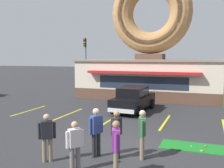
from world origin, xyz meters
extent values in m
plane|color=#2D2D30|center=(0.00, 0.00, 0.00)|extent=(160.00, 160.00, 0.00)
cube|color=brown|center=(-1.73, 14.00, 0.45)|extent=(12.00, 6.00, 0.90)
cube|color=beige|center=(-1.73, 14.00, 2.05)|extent=(12.00, 6.00, 2.30)
cube|color=gray|center=(-1.73, 14.00, 3.28)|extent=(12.30, 6.30, 0.16)
cube|color=#B21E1E|center=(-1.73, 10.70, 2.35)|extent=(9.00, 0.60, 0.20)
cube|color=#232D3D|center=(-1.73, 10.98, 1.55)|extent=(7.20, 0.03, 1.00)
cube|color=brown|center=(-1.73, 14.00, 3.61)|extent=(2.40, 1.80, 0.50)
torus|color=#B27F4C|center=(-1.73, 14.00, 7.41)|extent=(7.10, 1.90, 7.10)
torus|color=#936038|center=(-1.73, 13.57, 7.41)|extent=(6.25, 1.05, 6.24)
cube|color=#197523|center=(3.43, 1.32, 0.01)|extent=(3.90, 1.15, 0.03)
torus|color=#D17F47|center=(3.08, 0.90, 0.05)|extent=(0.13, 0.13, 0.04)
torus|color=brown|center=(3.20, 1.51, 0.05)|extent=(0.13, 0.13, 0.04)
sphere|color=white|center=(2.68, 1.29, 0.05)|extent=(0.04, 0.04, 0.04)
cube|color=black|center=(-1.39, 7.36, 0.66)|extent=(2.05, 4.51, 0.68)
cube|color=black|center=(-1.40, 7.21, 1.30)|extent=(1.70, 2.20, 0.60)
cube|color=#232D3D|center=(-1.40, 7.21, 1.32)|extent=(1.72, 2.12, 0.36)
cube|color=silver|center=(-1.24, 9.58, 0.42)|extent=(1.67, 0.21, 0.24)
cube|color=silver|center=(-1.54, 5.13, 0.42)|extent=(1.67, 0.21, 0.24)
cylinder|color=black|center=(-2.17, 8.78, 0.32)|extent=(0.26, 0.65, 0.64)
cylinder|color=black|center=(-0.42, 8.66, 0.32)|extent=(0.26, 0.65, 0.64)
cylinder|color=black|center=(-2.36, 6.05, 0.32)|extent=(0.26, 0.65, 0.64)
cylinder|color=black|center=(-0.60, 5.94, 0.32)|extent=(0.26, 0.65, 0.64)
cylinder|color=slate|center=(-0.53, -2.12, 0.39)|extent=(0.15, 0.15, 0.78)
cylinder|color=slate|center=(-0.66, -2.27, 0.39)|extent=(0.15, 0.15, 0.78)
cube|color=silver|center=(-0.60, -2.19, 1.06)|extent=(0.43, 0.45, 0.57)
cylinder|color=silver|center=(-0.44, -2.00, 1.03)|extent=(0.10, 0.10, 0.52)
cylinder|color=silver|center=(-0.76, -2.39, 1.03)|extent=(0.10, 0.10, 0.52)
sphere|color=tan|center=(-0.60, -2.19, 1.48)|extent=(0.21, 0.21, 0.21)
cylinder|color=#232328|center=(0.26, -0.87, 0.42)|extent=(0.15, 0.15, 0.84)
cylinder|color=#232328|center=(0.30, -0.68, 0.42)|extent=(0.15, 0.15, 0.84)
cube|color=black|center=(0.28, -0.77, 1.14)|extent=(0.30, 0.41, 0.61)
cylinder|color=black|center=(0.24, -1.02, 1.11)|extent=(0.10, 0.10, 0.56)
cylinder|color=black|center=(0.32, -0.53, 1.11)|extent=(0.10, 0.10, 0.56)
sphere|color=#9E7051|center=(0.28, -0.77, 1.59)|extent=(0.22, 0.22, 0.22)
cylinder|color=#7F7056|center=(1.11, -0.40, 0.42)|extent=(0.15, 0.15, 0.85)
cylinder|color=#7F7056|center=(1.15, -0.60, 0.42)|extent=(0.15, 0.15, 0.85)
cube|color=#386B42|center=(1.13, -0.50, 1.16)|extent=(0.31, 0.42, 0.62)
cylinder|color=#386B42|center=(1.09, -0.25, 1.13)|extent=(0.10, 0.10, 0.57)
cylinder|color=#386B42|center=(1.18, -0.75, 1.13)|extent=(0.10, 0.10, 0.57)
sphere|color=tan|center=(1.13, -0.50, 1.62)|extent=(0.23, 0.23, 0.23)
cylinder|color=#7F7056|center=(0.79, -2.29, 0.42)|extent=(0.15, 0.15, 0.84)
cylinder|color=#7F7056|center=(0.73, -2.10, 0.42)|extent=(0.15, 0.15, 0.84)
cube|color=#8C3393|center=(0.76, -2.19, 1.15)|extent=(0.35, 0.44, 0.62)
cylinder|color=#8C3393|center=(0.84, -2.43, 1.12)|extent=(0.10, 0.10, 0.57)
cylinder|color=#8C3393|center=(0.68, -1.96, 1.12)|extent=(0.10, 0.10, 0.57)
sphere|color=#9E7051|center=(0.76, -2.19, 1.61)|extent=(0.23, 0.23, 0.23)
cylinder|color=#232328|center=(-0.51, -0.97, 0.43)|extent=(0.15, 0.15, 0.86)
cylinder|color=#232328|center=(-0.40, -0.80, 0.43)|extent=(0.15, 0.15, 0.86)
cube|color=#33478C|center=(-0.46, -0.89, 1.18)|extent=(0.40, 0.45, 0.63)
cylinder|color=#33478C|center=(-0.58, -1.10, 1.15)|extent=(0.10, 0.10, 0.58)
cylinder|color=#33478C|center=(-0.33, -0.67, 1.15)|extent=(0.10, 0.10, 0.58)
sphere|color=beige|center=(-0.46, -0.89, 1.64)|extent=(0.23, 0.23, 0.23)
cylinder|color=#7F7056|center=(-1.91, -1.95, 0.41)|extent=(0.15, 0.15, 0.81)
cylinder|color=#7F7056|center=(-1.74, -1.83, 0.41)|extent=(0.15, 0.15, 0.81)
cube|color=black|center=(-1.82, -1.89, 1.11)|extent=(0.45, 0.41, 0.60)
cylinder|color=black|center=(-2.03, -2.03, 1.08)|extent=(0.10, 0.10, 0.55)
cylinder|color=black|center=(-1.62, -1.75, 1.08)|extent=(0.10, 0.10, 0.55)
sphere|color=tan|center=(-1.82, -1.89, 1.55)|extent=(0.22, 0.22, 0.22)
cylinder|color=#595B60|center=(-10.31, 18.48, 2.90)|extent=(0.16, 0.16, 5.80)
cube|color=black|center=(-10.31, 18.30, 5.25)|extent=(0.28, 0.24, 0.90)
sphere|color=red|center=(-10.31, 18.18, 5.55)|extent=(0.18, 0.18, 0.18)
sphere|color=orange|center=(-10.31, 18.18, 5.25)|extent=(0.18, 0.18, 0.18)
sphere|color=green|center=(-10.31, 18.18, 4.95)|extent=(0.18, 0.18, 0.18)
cube|color=yellow|center=(-7.93, 5.00, 0.00)|extent=(0.12, 3.60, 0.01)
cube|color=yellow|center=(-4.93, 5.00, 0.00)|extent=(0.12, 3.60, 0.01)
cube|color=yellow|center=(-1.93, 5.00, 0.00)|extent=(0.12, 3.60, 0.01)
cube|color=yellow|center=(1.07, 5.00, 0.00)|extent=(0.12, 3.60, 0.01)
cube|color=yellow|center=(4.07, 5.00, 0.00)|extent=(0.12, 3.60, 0.01)
camera|label=1|loc=(3.24, -9.21, 3.54)|focal=42.00mm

